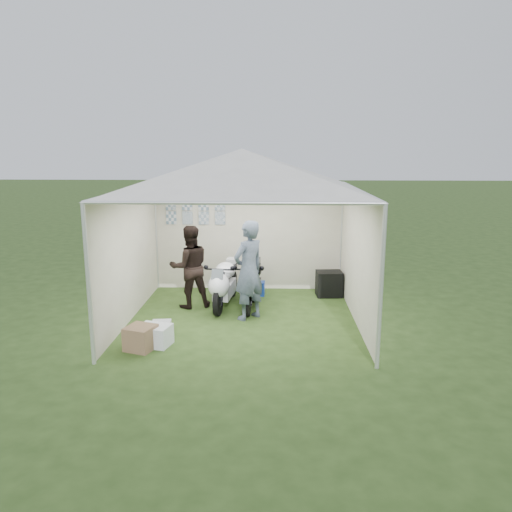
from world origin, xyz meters
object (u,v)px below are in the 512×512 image
(motorcycle_white, at_px, (224,282))
(paddock_stand, at_px, (255,288))
(motorcycle_black, at_px, (251,283))
(crate_1, at_px, (141,338))
(crate_0, at_px, (155,335))
(person_blue_jacket, at_px, (249,270))
(person_dark_jacket, at_px, (190,267))
(canopy_tent, at_px, (242,174))
(equipment_box, at_px, (329,284))
(crate_2, at_px, (162,328))

(motorcycle_white, xyz_separation_m, paddock_stand, (0.57, 0.80, -0.34))
(motorcycle_black, distance_m, crate_1, 2.67)
(motorcycle_black, bearing_deg, crate_0, -121.46)
(crate_0, bearing_deg, person_blue_jacket, 42.88)
(motorcycle_black, xyz_separation_m, person_dark_jacket, (-1.16, -0.03, 0.31))
(canopy_tent, relative_size, motorcycle_white, 3.19)
(motorcycle_black, bearing_deg, equipment_box, 31.17)
(motorcycle_black, xyz_separation_m, crate_1, (-1.58, -2.13, -0.31))
(crate_0, bearing_deg, motorcycle_white, 65.67)
(motorcycle_white, bearing_deg, crate_0, -107.76)
(person_dark_jacket, distance_m, crate_0, 2.05)
(motorcycle_white, height_order, person_dark_jacket, person_dark_jacket)
(person_blue_jacket, height_order, crate_2, person_blue_jacket)
(motorcycle_black, height_order, paddock_stand, motorcycle_black)
(paddock_stand, xyz_separation_m, crate_0, (-1.46, -2.77, 0.02))
(motorcycle_white, bearing_deg, paddock_stand, 60.94)
(canopy_tent, bearing_deg, crate_2, -146.48)
(motorcycle_black, height_order, equipment_box, motorcycle_black)
(crate_1, xyz_separation_m, crate_2, (0.18, 0.63, -0.07))
(crate_2, bearing_deg, motorcycle_black, 46.88)
(crate_1, relative_size, crate_2, 1.34)
(canopy_tent, relative_size, crate_0, 11.78)
(motorcycle_black, relative_size, equipment_box, 3.44)
(crate_1, bearing_deg, canopy_tent, 45.30)
(person_blue_jacket, bearing_deg, canopy_tent, -54.81)
(canopy_tent, bearing_deg, person_dark_jacket, 149.48)
(motorcycle_white, xyz_separation_m, crate_0, (-0.89, -1.97, -0.33))
(motorcycle_white, xyz_separation_m, crate_1, (-1.06, -2.13, -0.30))
(crate_0, distance_m, crate_2, 0.46)
(motorcycle_white, bearing_deg, crate_1, -109.96)
(crate_0, relative_size, crate_2, 1.58)
(canopy_tent, xyz_separation_m, crate_0, (-1.29, -1.32, -2.41))
(paddock_stand, distance_m, crate_0, 3.13)
(motorcycle_white, relative_size, crate_2, 5.83)
(person_dark_jacket, xyz_separation_m, crate_0, (-0.24, -1.94, -0.64))
(person_dark_jacket, xyz_separation_m, crate_2, (-0.24, -1.47, -0.68))
(motorcycle_white, height_order, crate_0, motorcycle_white)
(person_blue_jacket, height_order, equipment_box, person_blue_jacket)
(motorcycle_white, bearing_deg, crate_2, -113.96)
(equipment_box, height_order, crate_0, equipment_box)
(equipment_box, bearing_deg, crate_2, -142.34)
(motorcycle_white, relative_size, paddock_stand, 4.61)
(crate_0, bearing_deg, crate_2, 89.77)
(crate_1, bearing_deg, motorcycle_black, 53.38)
(paddock_stand, height_order, crate_2, paddock_stand)
(motorcycle_black, height_order, crate_0, motorcycle_black)
(crate_2, bearing_deg, paddock_stand, 57.63)
(motorcycle_black, relative_size, crate_1, 4.39)
(canopy_tent, bearing_deg, motorcycle_white, 121.71)
(crate_2, bearing_deg, crate_0, -90.23)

